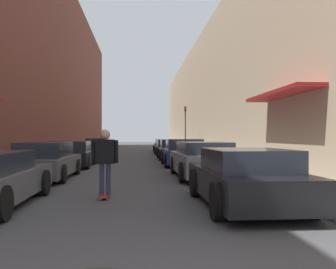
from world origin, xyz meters
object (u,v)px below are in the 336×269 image
parked_car_right_5 (163,145)px  parked_car_left_1 (46,161)px  parked_car_right_3 (173,150)px  traffic_light (185,124)px  parked_car_left_3 (87,150)px  skateboarder (105,156)px  parked_car_right_0 (245,178)px  parked_car_right_1 (203,160)px  parked_car_right_4 (167,147)px  parked_car_left_4 (98,147)px  parked_car_left_2 (71,154)px  parked_car_right_2 (183,153)px

parked_car_right_5 → parked_car_left_1: bearing=-104.1°
parked_car_right_3 → traffic_light: 7.48m
parked_car_left_3 → traffic_light: 10.15m
skateboarder → parked_car_left_1: bearing=119.9°
parked_car_right_0 → parked_car_right_3: size_ratio=0.99×
parked_car_left_3 → parked_car_right_1: size_ratio=0.86×
parked_car_right_4 → skateboarder: 21.11m
parked_car_left_3 → parked_car_right_4: (5.51, 6.02, 0.01)m
parked_car_right_4 → parked_car_left_3: bearing=-132.5°
parked_car_right_1 → parked_car_right_5: 22.22m
parked_car_right_1 → skateboarder: 5.22m
parked_car_left_4 → traffic_light: traffic_light is taller
parked_car_left_2 → parked_car_right_0: (5.50, -10.64, 0.00)m
skateboarder → traffic_light: size_ratio=0.43×
parked_car_right_3 → traffic_light: traffic_light is taller
parked_car_left_2 → parked_car_right_0: parked_car_left_2 is taller
parked_car_left_1 → parked_car_right_3: (5.44, 10.56, -0.00)m
parked_car_left_4 → parked_car_left_2: bearing=-90.6°
parked_car_right_1 → parked_car_right_3: (-0.07, 10.57, -0.02)m
parked_car_left_4 → parked_car_right_5: size_ratio=0.95×
parked_car_right_1 → parked_car_right_4: bearing=90.1°
parked_car_right_2 → parked_car_right_4: (0.00, 11.23, -0.06)m
parked_car_left_2 → parked_car_right_1: parked_car_right_1 is taller
parked_car_left_2 → parked_car_right_4: size_ratio=0.92×
parked_car_left_4 → parked_car_right_2: bearing=-63.1°
parked_car_right_2 → parked_car_left_2: bearing=-176.7°
parked_car_right_4 → parked_car_right_1: bearing=-89.9°
parked_car_right_4 → parked_car_right_5: 5.53m
parked_car_left_4 → parked_car_right_5: (5.50, 6.13, -0.05)m
parked_car_left_2 → parked_car_left_4: bearing=89.4°
parked_car_right_0 → parked_car_right_3: (-0.03, 16.06, 0.01)m
traffic_light → parked_car_right_0: bearing=-94.1°
parked_car_left_1 → parked_car_left_3: size_ratio=1.09×
parked_car_left_2 → traffic_light: traffic_light is taller
parked_car_right_0 → skateboarder: skateboarder is taller
parked_car_left_3 → parked_car_left_2: bearing=-89.9°
parked_car_left_4 → parked_car_right_3: (5.35, -5.53, -0.03)m
parked_car_right_5 → skateboarder: size_ratio=2.75×
parked_car_right_3 → parked_car_left_1: bearing=-117.3°
parked_car_left_3 → parked_car_right_0: parked_car_right_0 is taller
traffic_light → parked_car_right_1: bearing=-95.2°
parked_car_left_2 → parked_car_right_4: bearing=64.5°
parked_car_right_2 → parked_car_right_0: bearing=-90.0°
parked_car_left_2 → traffic_light: size_ratio=1.14×
parked_car_right_4 → parked_car_right_5: size_ratio=1.05×
parked_car_right_2 → parked_car_right_5: parked_car_right_2 is taller
parked_car_left_4 → parked_car_right_5: bearing=48.1°
parked_car_right_3 → skateboarder: skateboarder is taller
parked_car_left_4 → parked_car_right_4: size_ratio=0.91×
parked_car_left_2 → skateboarder: (2.44, -9.33, 0.42)m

